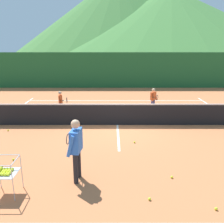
% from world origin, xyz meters
% --- Properties ---
extents(ground_plane, '(120.00, 120.00, 0.00)m').
position_xyz_m(ground_plane, '(0.00, 0.00, 0.00)').
color(ground_plane, '#C67042').
extents(line_baseline_near, '(10.92, 0.08, 0.01)m').
position_xyz_m(line_baseline_near, '(0.00, -6.20, 0.00)').
color(line_baseline_near, white).
rests_on(line_baseline_near, ground).
extents(line_baseline_far, '(10.92, 0.08, 0.01)m').
position_xyz_m(line_baseline_far, '(0.00, 4.75, 0.00)').
color(line_baseline_far, white).
rests_on(line_baseline_far, ground).
extents(line_service_center, '(0.08, 5.51, 0.01)m').
position_xyz_m(line_service_center, '(0.00, 0.00, 0.00)').
color(line_service_center, white).
rests_on(line_service_center, ground).
extents(tennis_net, '(10.84, 0.08, 1.05)m').
position_xyz_m(tennis_net, '(0.00, 0.00, 0.50)').
color(tennis_net, '#333338').
rests_on(tennis_net, ground).
extents(instructor, '(0.44, 0.79, 1.68)m').
position_xyz_m(instructor, '(-1.17, -4.51, 1.01)').
color(instructor, black).
rests_on(instructor, ground).
extents(student_0, '(0.52, 0.54, 1.23)m').
position_xyz_m(student_0, '(-2.79, 1.52, 0.74)').
color(student_0, black).
rests_on(student_0, ground).
extents(student_1, '(0.42, 0.68, 1.23)m').
position_xyz_m(student_1, '(1.94, 2.31, 0.74)').
color(student_1, navy).
rests_on(student_1, ground).
extents(ball_cart, '(0.58, 0.58, 0.90)m').
position_xyz_m(ball_cart, '(-2.78, -5.14, 0.59)').
color(ball_cart, '#B7B7BC').
rests_on(ball_cart, ground).
extents(tennis_ball_0, '(0.07, 0.07, 0.07)m').
position_xyz_m(tennis_ball_0, '(-3.30, -3.42, 0.03)').
color(tennis_ball_0, yellow).
rests_on(tennis_ball_0, ground).
extents(tennis_ball_3, '(0.07, 0.07, 0.07)m').
position_xyz_m(tennis_ball_3, '(0.58, -2.04, 0.03)').
color(tennis_ball_3, yellow).
rests_on(tennis_ball_3, ground).
extents(tennis_ball_4, '(0.07, 0.07, 0.07)m').
position_xyz_m(tennis_ball_4, '(2.03, -5.76, 0.03)').
color(tennis_ball_4, yellow).
rests_on(tennis_ball_4, ground).
extents(tennis_ball_6, '(0.07, 0.07, 0.07)m').
position_xyz_m(tennis_ball_6, '(1.37, -4.45, 0.03)').
color(tennis_ball_6, yellow).
rests_on(tennis_ball_6, ground).
extents(tennis_ball_7, '(0.07, 0.07, 0.07)m').
position_xyz_m(tennis_ball_7, '(0.63, -5.41, 0.03)').
color(tennis_ball_7, yellow).
rests_on(tennis_ball_7, ground).
extents(tennis_ball_8, '(0.07, 0.07, 0.07)m').
position_xyz_m(tennis_ball_8, '(-4.54, -0.78, 0.03)').
color(tennis_ball_8, yellow).
rests_on(tennis_ball_8, ground).
extents(windscreen_fence, '(24.02, 0.08, 2.80)m').
position_xyz_m(windscreen_fence, '(0.00, 9.38, 1.40)').
color(windscreen_fence, '#1E5B2D').
rests_on(windscreen_fence, ground).
extents(hill_0, '(57.83, 57.83, 14.48)m').
position_xyz_m(hill_0, '(12.14, 45.59, 7.24)').
color(hill_0, '#427A38').
rests_on(hill_0, ground).
extents(hill_1, '(51.10, 51.10, 18.53)m').
position_xyz_m(hill_1, '(1.23, 51.27, 9.27)').
color(hill_1, '#427A38').
rests_on(hill_1, ground).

